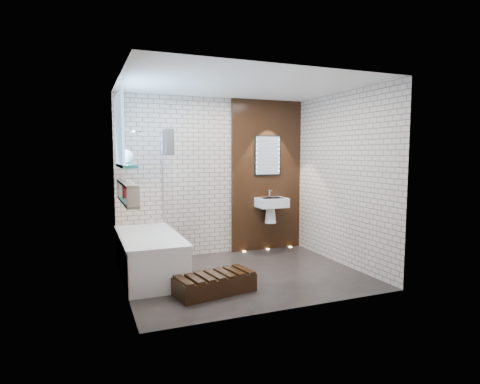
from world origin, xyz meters
name	(u,v)px	position (x,y,z in m)	size (l,w,h in m)	color
ground	(244,275)	(0.00, 0.00, 0.00)	(3.20, 3.20, 0.00)	black
room_shell	(244,182)	(0.00, 0.00, 1.30)	(3.24, 3.20, 2.60)	#BAA593
walnut_panel	(267,176)	(0.95, 1.27, 1.30)	(1.30, 0.06, 2.60)	black
clerestory_window	(121,137)	(-1.57, 0.35, 1.90)	(0.18, 1.00, 0.94)	#7FADE0
display_niche	(127,193)	(-1.53, 0.15, 1.20)	(0.14, 1.30, 0.26)	teal
bathtub	(149,255)	(-1.22, 0.45, 0.29)	(0.79, 1.74, 0.70)	white
bath_screen	(167,181)	(-0.87, 0.89, 1.28)	(0.01, 0.78, 1.40)	white
towel	(168,142)	(-0.87, 0.76, 1.85)	(0.11, 0.29, 0.37)	#292420
shower_head	(136,132)	(-1.30, 0.95, 2.00)	(0.18, 0.18, 0.02)	silver
washbasin	(271,206)	(0.95, 1.07, 0.79)	(0.50, 0.36, 0.58)	white
led_mirror	(268,156)	(0.95, 1.23, 1.65)	(0.50, 0.02, 0.70)	black
walnut_step	(215,284)	(-0.60, -0.52, 0.11)	(0.96, 0.43, 0.21)	black
niche_bottles	(127,194)	(-1.53, 0.11, 1.18)	(0.07, 0.81, 0.17)	maroon
sill_vases	(126,157)	(-1.50, 0.46, 1.65)	(0.19, 0.19, 0.19)	white
floor_uplights	(268,249)	(0.95, 1.20, 0.01)	(0.96, 0.06, 0.01)	#FFD899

